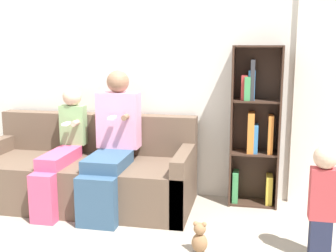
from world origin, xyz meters
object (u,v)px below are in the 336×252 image
object	(u,v)px
couch	(87,175)
adult_seated	(112,140)
toddler_standing	(323,198)
bookshelf	(254,127)
teddy_bear	(200,238)
child_seated	(61,149)

from	to	relation	value
couch	adult_seated	size ratio (longest dim) A/B	1.59
toddler_standing	bookshelf	distance (m)	1.19
toddler_standing	teddy_bear	size ratio (longest dim) A/B	3.49
teddy_bear	child_seated	bearing A→B (deg)	154.65
bookshelf	teddy_bear	xyz separation A→B (m)	(-0.38, -1.11, -0.64)
adult_seated	bookshelf	xyz separation A→B (m)	(1.28, 0.41, 0.09)
adult_seated	teddy_bear	world-z (taller)	adult_seated
bookshelf	teddy_bear	bearing A→B (deg)	-108.60
adult_seated	child_seated	distance (m)	0.50
toddler_standing	bookshelf	bearing A→B (deg)	114.90
couch	adult_seated	xyz separation A→B (m)	(0.29, -0.10, 0.38)
adult_seated	child_seated	world-z (taller)	adult_seated
toddler_standing	bookshelf	world-z (taller)	bookshelf
couch	bookshelf	world-z (taller)	bookshelf
adult_seated	couch	bearing A→B (deg)	162.04
couch	bookshelf	xyz separation A→B (m)	(1.58, 0.31, 0.47)
toddler_standing	teddy_bear	world-z (taller)	toddler_standing
adult_seated	teddy_bear	bearing A→B (deg)	-37.77
toddler_standing	couch	bearing A→B (deg)	160.54
child_seated	toddler_standing	bearing A→B (deg)	-14.66
couch	bookshelf	size ratio (longest dim) A/B	1.35
couch	child_seated	world-z (taller)	child_seated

